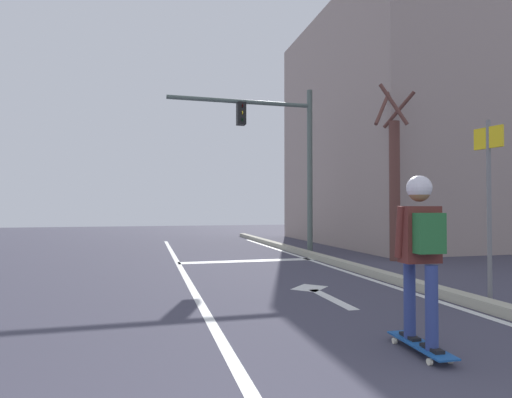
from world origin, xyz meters
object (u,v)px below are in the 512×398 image
skater (421,239)px  roadside_tree (394,181)px  street_sign_post (489,184)px  traffic_signal_mast (279,142)px  skateboard (420,345)px

skater → roadside_tree: 7.01m
street_sign_post → roadside_tree: size_ratio=0.58×
roadside_tree → traffic_signal_mast: bearing=134.0°
skateboard → street_sign_post: (2.19, 1.48, 1.58)m
skateboard → traffic_signal_mast: bearing=81.1°
skateboard → skater: skater is taller
traffic_signal_mast → roadside_tree: 3.51m
skateboard → roadside_tree: roadside_tree is taller
roadside_tree → skater: bearing=-121.0°
skater → traffic_signal_mast: traffic_signal_mast is taller
traffic_signal_mast → street_sign_post: bearing=-82.6°
skateboard → traffic_signal_mast: 8.97m
traffic_signal_mast → street_sign_post: traffic_signal_mast is taller
street_sign_post → skater: bearing=-145.7°
skater → roadside_tree: (3.58, 5.96, 0.94)m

